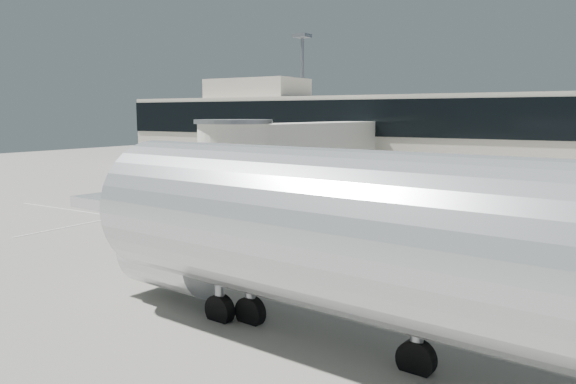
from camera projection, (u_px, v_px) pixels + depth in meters
name	position (u px, v px, depth m)	size (l,w,h in m)	color
ground	(224.00, 243.00, 27.92)	(140.00, 140.00, 0.00)	gray
lane_markings	(308.00, 214.00, 36.06)	(40.00, 30.00, 0.02)	silver
terminal	(422.00, 138.00, 52.53)	(64.00, 12.11, 15.20)	beige
jet_bridge	(289.00, 143.00, 39.68)	(5.70, 20.40, 6.03)	silver
baggage_tug	(320.00, 222.00, 30.38)	(2.33, 1.48, 1.52)	maroon
suitcase_cart	(329.00, 226.00, 29.30)	(3.85, 1.82, 1.49)	black
box_cart_near	(235.00, 241.00, 25.61)	(3.90, 2.25, 1.50)	black
box_cart_far	(189.00, 228.00, 29.20)	(3.41, 1.97, 1.31)	black
ground_worker	(152.00, 241.00, 24.25)	(0.66, 0.44, 1.83)	#AAFF1A
minivan	(456.00, 198.00, 34.51)	(4.05, 5.84, 2.05)	silver
belt_loader	(227.00, 170.00, 57.04)	(3.59, 1.53, 1.71)	maroon
aircraft	(420.00, 246.00, 13.57)	(22.57, 5.90, 5.66)	silver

